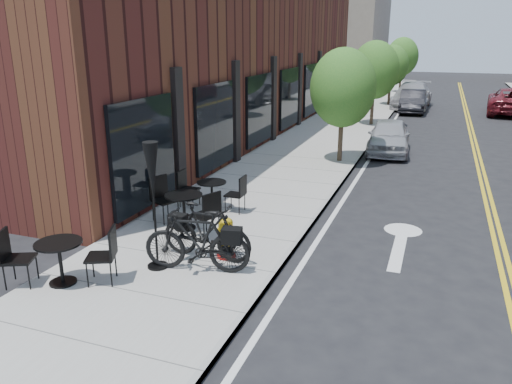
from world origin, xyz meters
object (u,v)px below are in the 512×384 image
at_px(bicycle_right, 206,231).
at_px(parked_car_c, 412,95).
at_px(bicycle_left, 197,241).
at_px(parked_car_a, 389,136).
at_px(parked_car_b, 413,101).
at_px(patio_umbrella, 152,179).
at_px(bistro_set_a, 60,257).
at_px(bistro_set_c, 184,206).
at_px(parked_car_far, 512,101).
at_px(fire_hydrant, 226,238).
at_px(bistro_set_b, 212,191).

bearing_deg(bicycle_right, parked_car_c, -4.02).
bearing_deg(bicycle_left, bicycle_right, 176.36).
distance_m(parked_car_a, parked_car_b, 11.42).
distance_m(patio_umbrella, parked_car_b, 23.55).
height_order(bistro_set_a, bistro_set_c, bistro_set_c).
xyz_separation_m(bistro_set_a, parked_car_b, (4.35, 24.44, 0.03)).
bearing_deg(bicycle_right, parked_car_far, -16.84).
relative_size(parked_car_b, parked_car_far, 0.74).
relative_size(bistro_set_c, patio_umbrella, 0.82).
bearing_deg(fire_hydrant, parked_car_c, 89.17).
distance_m(fire_hydrant, bicycle_left, 0.79).
height_order(bistro_set_c, parked_car_b, parked_car_b).
xyz_separation_m(bicycle_right, parked_car_b, (2.42, 22.64, -0.03)).
bearing_deg(bistro_set_b, bicycle_left, -69.04).
height_order(bicycle_right, parked_car_c, parked_car_c).
relative_size(fire_hydrant, parked_car_a, 0.23).
xyz_separation_m(fire_hydrant, parked_car_a, (1.92, 11.05, 0.12)).
xyz_separation_m(bicycle_right, patio_umbrella, (-0.70, -0.67, 1.15)).
distance_m(fire_hydrant, bistro_set_c, 1.83).
xyz_separation_m(bistro_set_c, parked_car_c, (3.40, 23.36, 0.12)).
relative_size(bistro_set_c, parked_car_a, 0.52).
distance_m(bistro_set_b, bistro_set_c, 1.45).
height_order(bistro_set_c, parked_car_c, parked_car_c).
xyz_separation_m(bistro_set_c, patio_umbrella, (0.45, -1.92, 1.18)).
distance_m(bistro_set_a, parked_car_far, 27.36).
bearing_deg(bistro_set_c, bistro_set_a, -80.00).
bearing_deg(bistro_set_c, bicycle_right, -23.24).
relative_size(parked_car_a, parked_car_far, 0.70).
xyz_separation_m(bistro_set_a, bistro_set_b, (0.77, 4.50, -0.05)).
distance_m(fire_hydrant, bistro_set_a, 3.00).
height_order(bistro_set_b, patio_umbrella, patio_umbrella).
xyz_separation_m(patio_umbrella, parked_car_far, (8.45, 24.46, -1.09)).
height_order(bistro_set_c, parked_car_far, parked_car_far).
bearing_deg(bistro_set_a, bicycle_right, 18.98).
bearing_deg(parked_car_far, patio_umbrella, 75.08).
height_order(fire_hydrant, bistro_set_a, bistro_set_a).
bearing_deg(fire_hydrant, patio_umbrella, -136.68).
bearing_deg(parked_car_a, bicycle_right, -105.13).
bearing_deg(parked_car_b, parked_car_c, 93.45).
bearing_deg(bistro_set_c, parked_car_c, 105.94).
bearing_deg(parked_car_far, parked_car_b, 16.28).
bearing_deg(bicycle_left, parked_car_far, 151.64).
distance_m(bistro_set_a, parked_car_a, 13.68).
bearing_deg(bistro_set_b, parked_car_a, 68.61).
height_order(bistro_set_b, parked_car_far, parked_car_far).
relative_size(bistro_set_b, parked_car_b, 0.43).
height_order(fire_hydrant, bicycle_right, bicycle_right).
distance_m(bistro_set_a, parked_car_c, 26.74).
xyz_separation_m(bistro_set_a, parked_car_a, (4.17, 13.03, 0.01)).
distance_m(fire_hydrant, patio_umbrella, 1.87).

